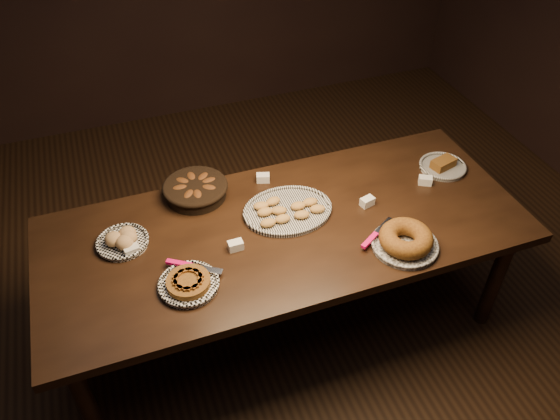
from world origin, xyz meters
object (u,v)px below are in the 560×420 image
object	(u,v)px
buffet_table	(286,237)
madeleine_platter	(287,210)
bundt_cake_plate	(405,240)
apple_tart_plate	(189,283)

from	to	relation	value
buffet_table	madeleine_platter	xyz separation A→B (m)	(0.04, 0.09, 0.09)
buffet_table	bundt_cake_plate	distance (m)	0.59
madeleine_platter	bundt_cake_plate	size ratio (longest dim) A/B	1.24
buffet_table	apple_tart_plate	size ratio (longest dim) A/B	7.98
apple_tart_plate	madeleine_platter	size ratio (longest dim) A/B	0.66
buffet_table	madeleine_platter	bearing A→B (deg)	66.61
madeleine_platter	bundt_cake_plate	xyz separation A→B (m)	(0.44, -0.41, 0.02)
buffet_table	bundt_cake_plate	world-z (taller)	bundt_cake_plate
madeleine_platter	buffet_table	bearing A→B (deg)	-135.37
apple_tart_plate	bundt_cake_plate	bearing A→B (deg)	10.14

